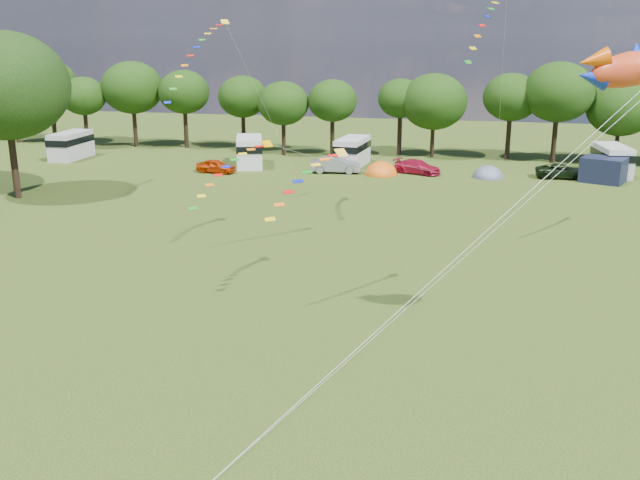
% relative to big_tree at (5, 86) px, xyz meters
% --- Properties ---
extents(ground_plane, '(180.00, 180.00, 0.00)m').
position_rel_big_tree_xyz_m(ground_plane, '(30.00, -28.00, -9.02)').
color(ground_plane, black).
rests_on(ground_plane, ground).
extents(tree_line, '(102.98, 10.98, 10.27)m').
position_rel_big_tree_xyz_m(tree_line, '(35.30, 26.99, -2.67)').
color(tree_line, black).
rests_on(tree_line, ground).
extents(big_tree, '(10.00, 10.00, 13.28)m').
position_rel_big_tree_xyz_m(big_tree, '(0.00, 0.00, 0.00)').
color(big_tree, black).
rests_on(big_tree, ground).
extents(car_a, '(4.06, 1.98, 1.30)m').
position_rel_big_tree_xyz_m(car_a, '(12.05, 13.75, -8.37)').
color(car_a, '#BD3005').
rests_on(car_a, ground).
extents(car_b, '(4.66, 2.25, 1.58)m').
position_rel_big_tree_xyz_m(car_b, '(23.30, 16.27, -8.23)').
color(car_b, gray).
rests_on(car_b, ground).
extents(car_c, '(4.80, 3.30, 1.33)m').
position_rel_big_tree_xyz_m(car_c, '(31.07, 17.58, -8.35)').
color(car_c, '#A71230').
rests_on(car_c, ground).
extents(car_d, '(4.98, 2.51, 1.32)m').
position_rel_big_tree_xyz_m(car_d, '(44.39, 18.32, -8.36)').
color(car_d, black).
rests_on(car_d, ground).
extents(campervan_a, '(2.62, 5.84, 2.83)m').
position_rel_big_tree_xyz_m(campervan_a, '(-5.95, 17.93, -7.50)').
color(campervan_a, '#B5B5B8').
rests_on(campervan_a, ground).
extents(campervan_b, '(4.26, 6.45, 2.92)m').
position_rel_big_tree_xyz_m(campervan_b, '(14.07, 18.00, -7.45)').
color(campervan_b, silver).
rests_on(campervan_b, ground).
extents(campervan_c, '(2.98, 5.97, 2.82)m').
position_rel_big_tree_xyz_m(campervan_c, '(24.20, 20.42, -7.50)').
color(campervan_c, silver).
rests_on(campervan_c, ground).
extents(campervan_d, '(3.28, 6.08, 2.83)m').
position_rel_big_tree_xyz_m(campervan_d, '(49.04, 20.90, -7.50)').
color(campervan_d, silver).
rests_on(campervan_d, ground).
extents(tent_orange, '(3.19, 3.50, 2.50)m').
position_rel_big_tree_xyz_m(tent_orange, '(27.74, 16.41, -9.00)').
color(tent_orange, orange).
rests_on(tent_orange, ground).
extents(tent_greyblue, '(2.90, 3.17, 2.16)m').
position_rel_big_tree_xyz_m(tent_greyblue, '(37.72, 17.23, -9.00)').
color(tent_greyblue, slate).
rests_on(tent_greyblue, ground).
extents(awning_navy, '(4.43, 4.07, 2.24)m').
position_rel_big_tree_xyz_m(awning_navy, '(47.81, 17.31, -7.90)').
color(awning_navy, '#161B32').
rests_on(awning_navy, ground).
extents(fish_kite, '(3.69, 1.90, 1.93)m').
position_rel_big_tree_xyz_m(fish_kite, '(41.70, -22.40, 2.80)').
color(fish_kite, red).
rests_on(fish_kite, ground).
extents(streamer_kite_a, '(3.31, 5.50, 5.74)m').
position_rel_big_tree_xyz_m(streamer_kite_a, '(16.66, -0.17, 2.96)').
color(streamer_kite_a, yellow).
rests_on(streamer_kite_a, ground).
extents(streamer_kite_b, '(4.31, 4.69, 3.81)m').
position_rel_big_tree_xyz_m(streamer_kite_b, '(21.83, -7.86, -3.98)').
color(streamer_kite_b, '#DFA000').
rests_on(streamer_kite_b, ground).
extents(streamer_kite_c, '(3.16, 4.95, 2.80)m').
position_rel_big_tree_xyz_m(streamer_kite_c, '(28.94, -16.79, -2.57)').
color(streamer_kite_c, yellow).
rests_on(streamer_kite_c, ground).
extents(streamer_kite_d, '(2.68, 5.21, 4.32)m').
position_rel_big_tree_xyz_m(streamer_kite_d, '(37.02, -4.21, 5.12)').
color(streamer_kite_d, gold).
rests_on(streamer_kite_d, ground).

